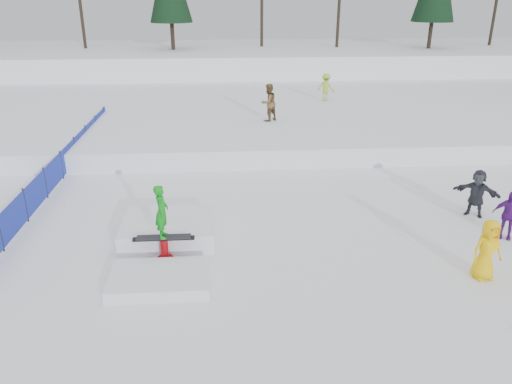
{
  "coord_description": "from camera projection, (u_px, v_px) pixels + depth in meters",
  "views": [
    {
      "loc": [
        -0.47,
        -11.61,
        6.61
      ],
      "look_at": [
        0.5,
        2.0,
        1.1
      ],
      "focal_mm": 35.0,
      "sensor_mm": 36.0,
      "label": 1
    }
  ],
  "objects": [
    {
      "name": "walker_ygreen",
      "position": [
        326.0,
        87.0,
        28.08
      ],
      "size": [
        1.14,
        1.02,
        1.53
      ],
      "primitive_type": "imported",
      "rotation": [
        0.0,
        0.0,
        2.56
      ],
      "color": "#A2C02D",
      "rests_on": "snow_midrise"
    },
    {
      "name": "walker_olive",
      "position": [
        269.0,
        103.0,
        23.69
      ],
      "size": [
        1.09,
        1.06,
        1.77
      ],
      "primitive_type": "imported",
      "rotation": [
        0.0,
        0.0,
        3.8
      ],
      "color": "brown",
      "rests_on": "snow_midrise"
    },
    {
      "name": "spectator_purple",
      "position": [
        508.0,
        215.0,
        14.12
      ],
      "size": [
        0.91,
        0.72,
        1.44
      ],
      "primitive_type": "imported",
      "rotation": [
        0.0,
        0.0,
        -0.51
      ],
      "color": "#581882",
      "rests_on": "ground"
    },
    {
      "name": "spectator_yellow",
      "position": [
        487.0,
        250.0,
        12.1
      ],
      "size": [
        0.83,
        0.61,
        1.56
      ],
      "primitive_type": "imported",
      "rotation": [
        0.0,
        0.0,
        0.15
      ],
      "color": "yellow",
      "rests_on": "ground"
    },
    {
      "name": "ground",
      "position": [
        243.0,
        259.0,
        13.24
      ],
      "size": [
        120.0,
        120.0,
        0.0
      ],
      "primitive_type": "plane",
      "color": "white"
    },
    {
      "name": "jib_rail_feature",
      "position": [
        167.0,
        239.0,
        13.62
      ],
      "size": [
        2.6,
        4.4,
        2.11
      ],
      "color": "white",
      "rests_on": "ground"
    },
    {
      "name": "safety_fence",
      "position": [
        62.0,
        165.0,
        18.71
      ],
      "size": [
        0.05,
        16.0,
        1.1
      ],
      "color": "#1C2CA0",
      "rests_on": "ground"
    },
    {
      "name": "snow_berm",
      "position": [
        225.0,
        63.0,
        40.54
      ],
      "size": [
        60.0,
        14.0,
        2.4
      ],
      "primitive_type": "cube",
      "color": "white",
      "rests_on": "ground"
    },
    {
      "name": "snow_midrise",
      "position": [
        229.0,
        110.0,
        27.89
      ],
      "size": [
        50.0,
        18.0,
        0.8
      ],
      "primitive_type": "cube",
      "color": "white",
      "rests_on": "ground"
    },
    {
      "name": "spectator_dark",
      "position": [
        477.0,
        193.0,
        15.55
      ],
      "size": [
        1.39,
        1.2,
        1.51
      ],
      "primitive_type": "imported",
      "rotation": [
        0.0,
        0.0,
        -0.64
      ],
      "color": "#2A2C34",
      "rests_on": "ground"
    }
  ]
}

